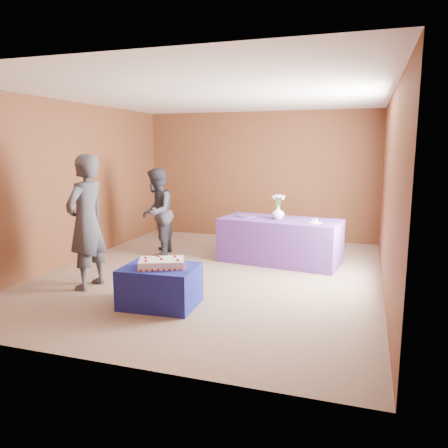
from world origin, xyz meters
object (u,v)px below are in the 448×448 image
at_px(guest_right, 157,212).
at_px(sheet_cake, 162,263).
at_px(guest_left, 86,222).
at_px(cake_table, 160,286).
at_px(vase, 278,213).
at_px(serving_table, 280,241).

bearing_deg(guest_right, sheet_cake, 15.97).
bearing_deg(guest_right, guest_left, -14.10).
bearing_deg(guest_right, cake_table, 15.47).
bearing_deg(vase, sheet_cake, -110.27).
bearing_deg(serving_table, guest_left, -128.45).
relative_size(vase, guest_left, 0.12).
bearing_deg(guest_right, vase, 83.74).
bearing_deg(sheet_cake, vase, 46.17).
height_order(sheet_cake, guest_right, guest_right).
distance_m(cake_table, serving_table, 2.74).
distance_m(sheet_cake, guest_right, 2.65).
bearing_deg(cake_table, vase, 65.91).
height_order(cake_table, guest_right, guest_right).
bearing_deg(serving_table, guest_right, -166.58).
height_order(cake_table, guest_left, guest_left).
xyz_separation_m(sheet_cake, guest_right, (-1.23, 2.34, 0.25)).
distance_m(cake_table, vase, 2.78).
height_order(serving_table, guest_left, guest_left).
distance_m(cake_table, guest_right, 2.66).
height_order(cake_table, sheet_cake, sheet_cake).
distance_m(serving_table, guest_left, 3.22).
xyz_separation_m(serving_table, guest_right, (-2.21, -0.22, 0.42)).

